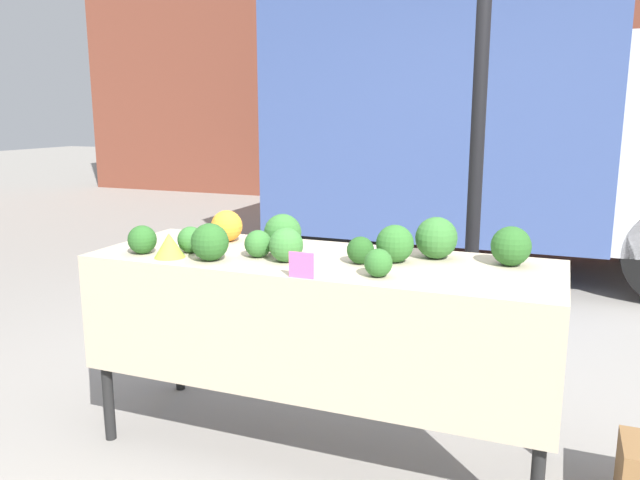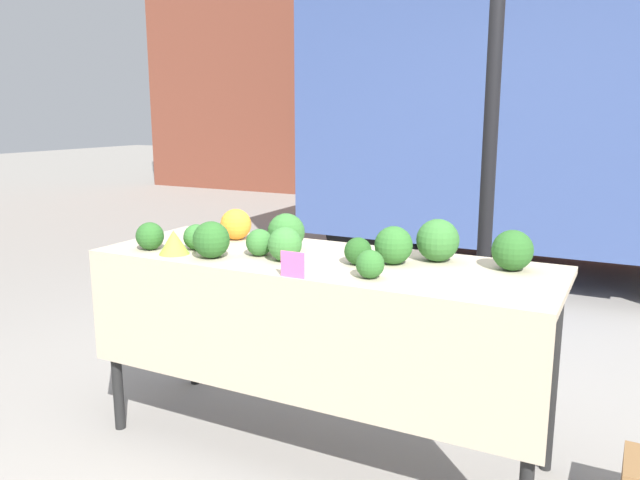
{
  "view_description": "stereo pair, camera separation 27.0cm",
  "coord_description": "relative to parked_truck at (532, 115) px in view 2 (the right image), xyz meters",
  "views": [
    {
      "loc": [
        0.96,
        -2.46,
        1.53
      ],
      "look_at": [
        0.0,
        0.0,
        0.98
      ],
      "focal_mm": 35.0,
      "sensor_mm": 36.0,
      "label": 1
    },
    {
      "loc": [
        1.21,
        -2.35,
        1.53
      ],
      "look_at": [
        0.0,
        0.0,
        0.98
      ],
      "focal_mm": 35.0,
      "sensor_mm": 36.0,
      "label": 2
    }
  ],
  "objects": [
    {
      "name": "broccoli_head_3",
      "position": [
        -0.46,
        -3.81,
        -0.51
      ],
      "size": [
        0.17,
        0.17,
        0.17
      ],
      "color": "#336B2D",
      "rests_on": "market_table"
    },
    {
      "name": "romanesco_head",
      "position": [
        -0.87,
        -4.1,
        -0.54
      ],
      "size": [
        0.14,
        0.14,
        0.11
      ],
      "color": "#93B238",
      "rests_on": "market_table"
    },
    {
      "name": "price_sign",
      "position": [
        -0.2,
        -4.21,
        -0.54
      ],
      "size": [
        0.1,
        0.01,
        0.1
      ],
      "color": "#F45B9E",
      "rests_on": "market_table"
    },
    {
      "name": "building_facade",
      "position": [
        -0.26,
        4.25,
        1.47
      ],
      "size": [
        16.0,
        0.6,
        5.94
      ],
      "color": "brown",
      "rests_on": "ground_plane"
    },
    {
      "name": "orange_cauliflower",
      "position": [
        -0.81,
        -3.71,
        -0.51
      ],
      "size": [
        0.15,
        0.15,
        0.15
      ],
      "color": "orange",
      "rests_on": "market_table"
    },
    {
      "name": "broccoli_head_6",
      "position": [
        0.07,
        -4.08,
        -0.54
      ],
      "size": [
        0.11,
        0.11,
        0.11
      ],
      "color": "#2D6628",
      "rests_on": "market_table"
    },
    {
      "name": "parked_truck",
      "position": [
        0.0,
        0.0,
        0.0
      ],
      "size": [
        4.33,
        1.98,
        2.83
      ],
      "color": "#384C84",
      "rests_on": "ground_plane"
    },
    {
      "name": "broccoli_head_8",
      "position": [
        -1.03,
        -4.08,
        -0.53
      ],
      "size": [
        0.13,
        0.13,
        0.13
      ],
      "color": "#285B23",
      "rests_on": "market_table"
    },
    {
      "name": "broccoli_head_0",
      "position": [
        -0.06,
        -3.91,
        -0.53
      ],
      "size": [
        0.12,
        0.12,
        0.12
      ],
      "color": "#23511E",
      "rests_on": "market_table"
    },
    {
      "name": "broccoli_head_2",
      "position": [
        0.07,
        -3.83,
        -0.51
      ],
      "size": [
        0.16,
        0.16,
        0.16
      ],
      "color": "#2D6628",
      "rests_on": "market_table"
    },
    {
      "name": "broccoli_head_10",
      "position": [
        -0.36,
        -3.99,
        -0.52
      ],
      "size": [
        0.15,
        0.15,
        0.15
      ],
      "color": "#387533",
      "rests_on": "market_table"
    },
    {
      "name": "tent_pole",
      "position": [
        0.3,
        -3.19,
        -0.1
      ],
      "size": [
        0.07,
        0.07,
        2.78
      ],
      "color": "black",
      "rests_on": "ground_plane"
    },
    {
      "name": "ground_plane",
      "position": [
        -0.26,
        -3.87,
        -1.49
      ],
      "size": [
        40.0,
        40.0,
        0.0
      ],
      "primitive_type": "plane",
      "color": "gray"
    },
    {
      "name": "broccoli_head_7",
      "position": [
        -0.68,
        -4.09,
        -0.51
      ],
      "size": [
        0.16,
        0.16,
        0.16
      ],
      "color": "#285B23",
      "rests_on": "market_table"
    },
    {
      "name": "market_table",
      "position": [
        -0.26,
        -3.94,
        -0.72
      ],
      "size": [
        2.03,
        0.7,
        0.9
      ],
      "color": "tan",
      "rests_on": "ground_plane"
    },
    {
      "name": "broccoli_head_4",
      "position": [
        0.22,
        -3.7,
        -0.5
      ],
      "size": [
        0.18,
        0.18,
        0.18
      ],
      "color": "#336B2D",
      "rests_on": "market_table"
    },
    {
      "name": "broccoli_head_1",
      "position": [
        -0.84,
        -3.99,
        -0.53
      ],
      "size": [
        0.12,
        0.12,
        0.12
      ],
      "color": "#336B2D",
      "rests_on": "market_table"
    },
    {
      "name": "broccoli_head_9",
      "position": [
        0.53,
        -3.71,
        -0.51
      ],
      "size": [
        0.16,
        0.16,
        0.16
      ],
      "color": "#285B23",
      "rests_on": "market_table"
    },
    {
      "name": "broccoli_head_5",
      "position": [
        -0.51,
        -3.96,
        -0.53
      ],
      "size": [
        0.12,
        0.12,
        0.12
      ],
      "color": "#336B2D",
      "rests_on": "market_table"
    }
  ]
}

